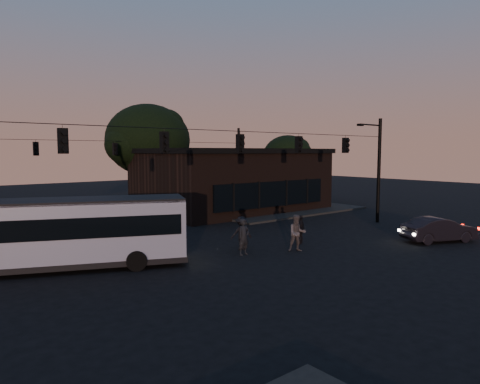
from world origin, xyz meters
TOP-DOWN VIEW (x-y plane):
  - ground at (0.00, 0.00)m, footprint 120.00×120.00m
  - sidewalk_far_right at (12.00, 14.00)m, footprint 14.00×10.00m
  - building at (9.00, 15.97)m, footprint 15.40×10.41m
  - tree_behind at (4.00, 22.00)m, footprint 7.60×7.60m
  - tree_right at (18.00, 18.00)m, footprint 5.20×5.20m
  - signal_rig_near at (0.00, 4.00)m, footprint 26.24×0.30m
  - signal_rig_far at (0.00, 20.00)m, footprint 26.24×0.30m
  - bus at (-8.80, 5.76)m, footprint 11.00×6.69m
  - car at (9.75, -2.08)m, footprint 4.48×3.09m
  - pedestrian_a at (-0.89, 2.62)m, footprint 0.69×0.48m
  - pedestrian_b at (1.74, 1.47)m, footprint 1.17×1.11m
  - pedestrian_c at (3.23, 2.60)m, footprint 1.02×0.73m
  - pedestrian_d at (-0.24, 3.60)m, footprint 1.30×1.05m

SIDE VIEW (x-z plane):
  - ground at x=0.00m, z-range 0.00..0.00m
  - sidewalk_far_right at x=12.00m, z-range 0.00..0.15m
  - car at x=9.75m, z-range 0.00..1.40m
  - pedestrian_c at x=3.23m, z-range 0.00..1.61m
  - pedestrian_d at x=-0.24m, z-range 0.00..1.75m
  - pedestrian_a at x=-0.89m, z-range 0.00..1.82m
  - pedestrian_b at x=1.74m, z-range 0.00..1.90m
  - bus at x=-8.80m, z-range 0.19..3.26m
  - building at x=9.00m, z-range 0.01..5.41m
  - signal_rig_far at x=0.00m, z-range 0.45..7.95m
  - signal_rig_near at x=0.00m, z-range 0.70..8.20m
  - tree_right at x=18.00m, z-range 1.20..8.06m
  - tree_behind at x=4.00m, z-range 1.48..10.91m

